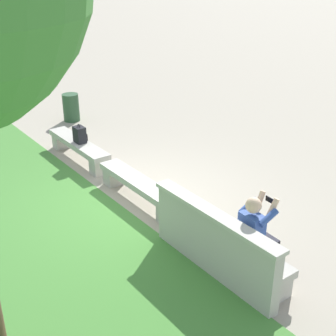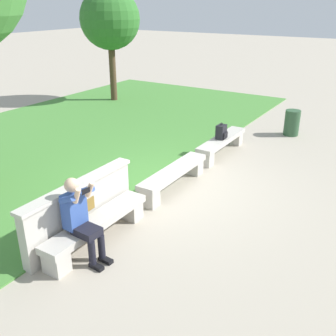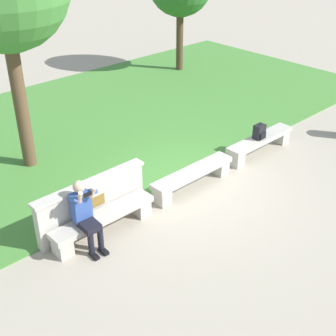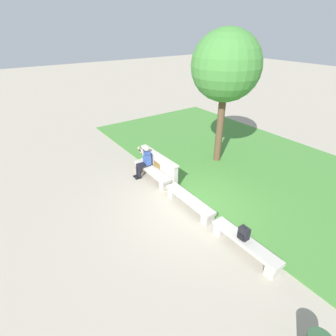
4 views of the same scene
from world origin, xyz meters
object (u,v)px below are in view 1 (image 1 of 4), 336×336
bench_mid (79,147)px  person_photographer (257,233)px  bench_near (139,187)px  backpack (80,135)px  trash_bin (71,107)px  bench_main (230,247)px

bench_mid → person_photographer: bearing=-179.2°
bench_near → backpack: bearing=-0.4°
bench_near → bench_mid: size_ratio=1.00×
bench_mid → backpack: (-0.09, -0.02, 0.32)m
person_photographer → bench_near: bearing=1.6°
bench_mid → backpack: size_ratio=5.11×
trash_bin → person_photographer: bearing=172.6°
bench_main → person_photographer: person_photographer is taller
bench_mid → trash_bin: bearing=-23.1°
bench_main → backpack: bearing=-0.2°
bench_mid → trash_bin: trash_bin is taller
backpack → bench_near: bearing=179.6°
bench_near → trash_bin: 5.08m
bench_near → person_photographer: (-2.84, -0.08, 0.43)m
bench_main → bench_mid: same height
trash_bin → backpack: bearing=157.9°
bench_main → person_photographer: 0.61m
bench_main → bench_mid: bearing=0.0°
bench_near → bench_mid: bearing=0.0°
bench_mid → person_photographer: person_photographer is taller
bench_mid → backpack: 0.33m
bench_mid → person_photographer: (-5.25, -0.08, 0.43)m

